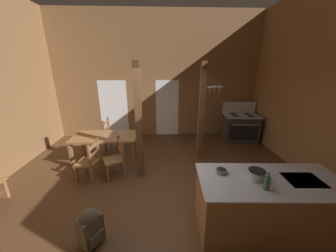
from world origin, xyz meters
name	(u,v)px	position (x,y,z in m)	size (l,w,h in m)	color
ground_plane	(157,194)	(0.00, 0.00, -0.05)	(7.94, 7.65, 0.10)	#4C301C
wall_back	(157,77)	(0.00, 3.49, 2.15)	(7.94, 0.14, 4.30)	brown
glazed_door_back_left	(114,109)	(-1.61, 3.42, 1.02)	(1.00, 0.01, 2.05)	white
glazed_panel_back_right	(167,108)	(0.36, 3.42, 1.02)	(0.84, 0.01, 2.05)	white
kitchen_island	(266,205)	(1.75, -0.95, 0.46)	(2.21, 1.07, 0.93)	olive
stove_range	(240,127)	(2.88, 2.73, 0.48)	(1.21, 0.91, 1.32)	#2C2C2C
support_post_with_pot_rack	(203,110)	(1.23, 1.50, 1.42)	(0.62, 0.20, 2.65)	brown
support_post_center	(139,123)	(-0.38, 0.69, 1.33)	(0.14, 0.14, 2.65)	brown
dining_table	(106,138)	(-1.40, 1.47, 0.65)	(1.70, 0.90, 0.74)	olive
ladderback_chair_near_window	(111,134)	(-1.49, 2.31, 0.45)	(0.49, 0.49, 0.95)	brown
ladderback_chair_by_post	(89,162)	(-1.54, 0.57, 0.45)	(0.51, 0.51, 0.95)	brown
ladderback_chair_at_table_end	(116,159)	(-0.97, 0.69, 0.45)	(0.59, 0.59, 0.95)	brown
backpack	(90,226)	(-0.94, -1.11, 0.31)	(0.38, 0.39, 0.60)	#4C4233
stockpot_on_counter	(257,175)	(1.52, -0.93, 1.00)	(0.32, 0.25, 0.15)	#A8AAB2
mixing_bowl_on_counter	(221,171)	(1.06, -0.74, 0.96)	(0.18, 0.18, 0.06)	slate
bottle_tall_on_counter	(267,183)	(1.55, -1.16, 1.03)	(0.08, 0.08, 0.25)	#2D5638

